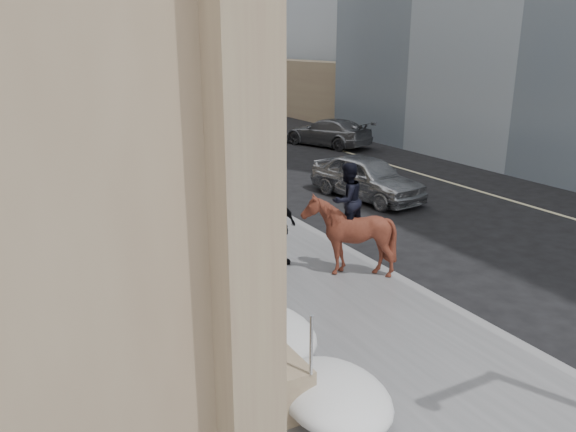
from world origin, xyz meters
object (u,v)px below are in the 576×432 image
object	(u,v)px
pedestrian	(279,228)
car_grey	(328,132)
mounted_horse_left	(233,249)
car_silver	(367,177)
mounted_horse_right	(348,230)

from	to	relation	value
pedestrian	car_grey	distance (m)	17.03
mounted_horse_left	car_grey	xyz separation A→B (m)	(11.73, 14.90, -0.47)
pedestrian	car_grey	world-z (taller)	pedestrian
pedestrian	car_silver	bearing A→B (deg)	19.32
mounted_horse_right	car_grey	bearing A→B (deg)	-133.55
mounted_horse_left	pedestrian	xyz separation A→B (m)	(1.66, 1.16, -0.15)
mounted_horse_right	car_grey	xyz separation A→B (m)	(8.93, 14.99, -0.47)
mounted_horse_left	pedestrian	world-z (taller)	mounted_horse_left
car_silver	car_grey	xyz separation A→B (m)	(4.39, 9.51, -0.05)
mounted_horse_left	pedestrian	distance (m)	2.04
car_silver	car_grey	world-z (taller)	car_silver
mounted_horse_left	mounted_horse_right	bearing A→B (deg)	-158.13
mounted_horse_right	car_silver	distance (m)	7.12
mounted_horse_left	car_grey	bearing A→B (deg)	-104.58
mounted_horse_left	mounted_horse_right	xyz separation A→B (m)	(2.80, -0.09, 0.00)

